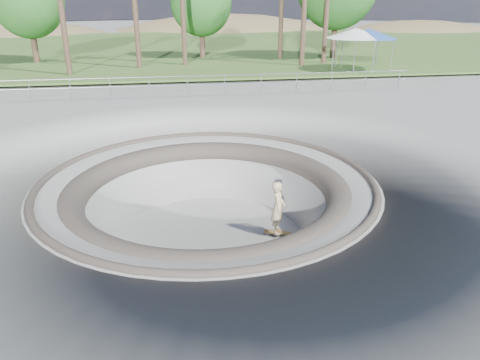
{
  "coord_description": "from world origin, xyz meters",
  "views": [
    {
      "loc": [
        -0.99,
        -13.11,
        5.38
      ],
      "look_at": [
        1.05,
        0.22,
        -0.1
      ],
      "focal_mm": 35.0,
      "sensor_mm": 36.0,
      "label": 1
    }
  ],
  "objects": [
    {
      "name": "canopy_blue",
      "position": [
        12.49,
        18.0,
        2.68
      ],
      "size": [
        5.43,
        5.43,
        2.74
      ],
      "color": "gray",
      "rests_on": "ground"
    },
    {
      "name": "skater",
      "position": [
        2.19,
        -0.19,
        -0.94
      ],
      "size": [
        0.58,
        0.73,
        1.74
      ],
      "primitive_type": "imported",
      "rotation": [
        0.0,
        0.0,
        1.27
      ],
      "color": "beige",
      "rests_on": "skateboard"
    },
    {
      "name": "canopy_white",
      "position": [
        11.62,
        18.0,
        2.72
      ],
      "size": [
        5.02,
        5.02,
        2.79
      ],
      "color": "gray",
      "rests_on": "ground"
    },
    {
      "name": "bushy_tree_mid",
      "position": [
        1.94,
        26.42,
        4.52
      ],
      "size": [
        4.87,
        4.43,
        7.03
      ],
      "color": "#4F392D",
      "rests_on": "ground"
    },
    {
      "name": "grass_strip",
      "position": [
        0.0,
        34.0,
        0.22
      ],
      "size": [
        180.0,
        36.0,
        0.12
      ],
      "color": "#405E25",
      "rests_on": "ground"
    },
    {
      "name": "ground",
      "position": [
        0.0,
        0.0,
        0.0
      ],
      "size": [
        180.0,
        180.0,
        0.0
      ],
      "primitive_type": "plane",
      "color": "gray",
      "rests_on": "ground"
    },
    {
      "name": "distant_hills",
      "position": [
        3.78,
        57.17,
        -7.02
      ],
      "size": [
        103.2,
        45.0,
        28.6
      ],
      "color": "olive",
      "rests_on": "ground"
    },
    {
      "name": "skateboard",
      "position": [
        2.19,
        -0.19,
        -1.83
      ],
      "size": [
        0.89,
        0.54,
        0.09
      ],
      "color": "olive",
      "rests_on": "ground"
    },
    {
      "name": "skate_bowl",
      "position": [
        0.0,
        0.0,
        -1.83
      ],
      "size": [
        14.0,
        14.0,
        4.1
      ],
      "color": "gray",
      "rests_on": "ground"
    },
    {
      "name": "safety_railing",
      "position": [
        0.0,
        12.0,
        0.69
      ],
      "size": [
        25.0,
        0.06,
        1.03
      ],
      "color": "gray",
      "rests_on": "ground"
    }
  ]
}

